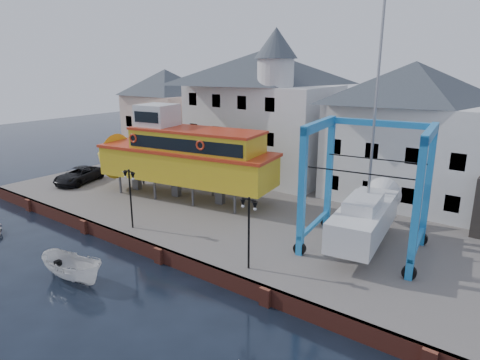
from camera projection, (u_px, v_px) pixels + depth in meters
The scene contains 12 objects.
ground at pixel (160, 263), 26.83m from camera, with size 140.00×140.00×0.00m, color black.
hardstanding at pixel (260, 209), 35.14m from camera, with size 44.00×22.00×1.00m, color #63605C.
quay_wall at pixel (161, 255), 26.78m from camera, with size 44.00×0.47×1.00m.
building_pink at pixel (167, 115), 49.46m from camera, with size 8.00×7.00×10.30m.
building_white_main at pixel (263, 112), 41.80m from camera, with size 14.00×8.30×14.00m.
building_white_right at pixel (409, 133), 34.40m from camera, with size 12.00×8.00×11.20m.
lamp_post_left at pixel (130, 184), 28.96m from camera, with size 1.12×0.32×4.20m.
lamp_post_right at pixel (249, 215), 23.14m from camera, with size 1.12×0.32×4.20m.
tour_boat at pixel (175, 155), 35.76m from camera, with size 18.22×7.08×7.74m.
travel_lift at pixel (368, 207), 26.47m from camera, with size 7.65×10.13×14.91m.
van at pixel (79, 175), 40.60m from camera, with size 2.43×5.27×1.46m, color black.
motorboat_a at pixel (74, 280), 24.70m from camera, with size 1.70×4.52×1.75m, color white.
Camera 1 is at (18.77, -16.44, 12.24)m, focal length 32.00 mm.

